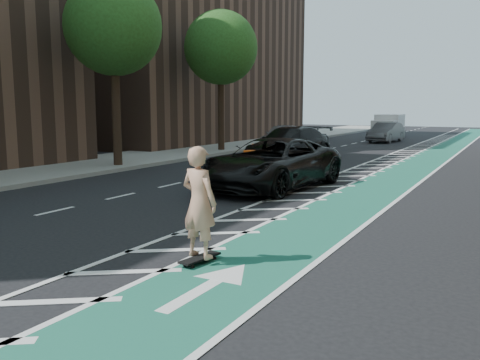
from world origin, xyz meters
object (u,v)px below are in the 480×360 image
Objects in this scene: suv_near at (272,163)px; barrel_a at (250,162)px; suv_far at (290,145)px; skateboarder at (199,202)px.

barrel_a is at bearing 133.39° from suv_near.
suv_far reaches higher than barrel_a.
barrel_a is (-2.41, 3.11, -0.38)m from suv_near.
suv_near reaches higher than barrel_a.
suv_far is at bearing -64.44° from skateboarder.
skateboarder is 11.82m from barrel_a.
suv_near is 7.50m from suv_far.
skateboarder is 2.14× the size of barrel_a.
suv_near is 6.60× the size of barrel_a.
skateboarder is 15.55m from suv_far.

